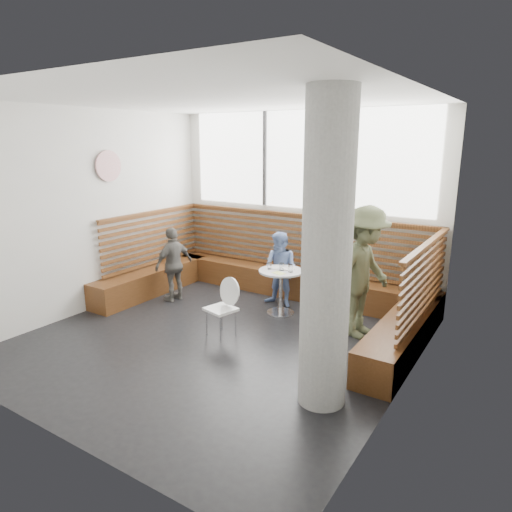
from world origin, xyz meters
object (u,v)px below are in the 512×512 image
Objects in this scene: cafe_table at (281,283)px; cafe_chair at (223,303)px; child_back at (281,270)px; adult_man at (364,272)px; concrete_column at (327,256)px; child_left at (174,264)px.

cafe_table is 0.86× the size of cafe_chair.
child_back is at bearing 101.15° from cafe_chair.
cafe_chair is at bearing 132.35° from adult_man.
concrete_column reaches higher than cafe_table.
concrete_column reaches higher than adult_man.
cafe_table is 1.44m from adult_man.
cafe_table is at bearing 129.41° from concrete_column.
adult_man is at bearing 97.51° from concrete_column.
child_left is (-3.49, 1.55, -0.96)m from concrete_column.
adult_man is (1.64, 1.05, 0.44)m from cafe_chair.
cafe_chair is at bearing -102.95° from cafe_table.
concrete_column is 1.99m from adult_man.
cafe_chair is 2.00m from adult_man.
child_left is at bearing -167.36° from cafe_table.
concrete_column is 3.82× the size of cafe_chair.
child_left is at bearing 169.44° from cafe_chair.
concrete_column is at bearing 75.49° from child_left.
child_back is 1.85m from child_left.
child_left is (-1.69, -0.75, 0.01)m from child_back.
child_back is at bearing 84.02° from adult_man.
concrete_column reaches higher than child_back.
concrete_column is at bearing -50.59° from cafe_table.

